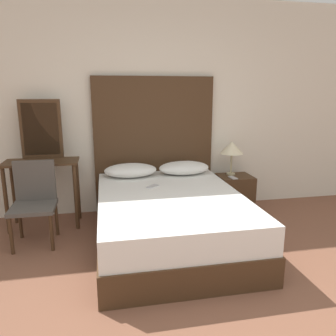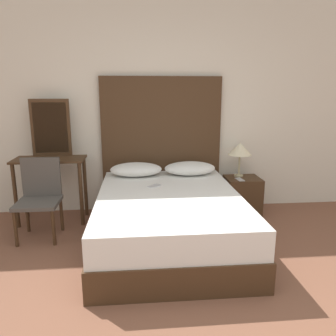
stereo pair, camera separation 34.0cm
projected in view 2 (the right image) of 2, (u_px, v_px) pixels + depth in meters
The scene contains 12 objects.
wall_back at pixel (170, 108), 4.26m from camera, with size 10.00×0.06×2.70m.
bed at pixel (169, 219), 3.42m from camera, with size 1.47×2.02×0.54m.
headboard at pixel (161, 145), 4.28m from camera, with size 1.55×0.05×1.75m.
pillow_left at pixel (136, 169), 4.05m from camera, with size 0.64×0.39×0.16m.
pillow_right at pixel (190, 168), 4.11m from camera, with size 0.64×0.39×0.16m.
phone_on_bed at pixel (154, 186), 3.63m from camera, with size 0.16×0.15×0.01m.
nightstand at pixel (242, 196), 4.24m from camera, with size 0.43×0.38×0.49m.
table_lamp at pixel (240, 149), 4.17m from camera, with size 0.30×0.30×0.44m.
phone_on_nightstand at pixel (240, 179), 4.08m from camera, with size 0.09×0.16×0.01m.
vanity_desk at pixel (51, 173), 3.92m from camera, with size 0.83×0.40×0.79m.
vanity_mirror at pixel (51, 128), 3.97m from camera, with size 0.47×0.03×0.69m.
chair at pixel (40, 194), 3.56m from camera, with size 0.44×0.43×0.86m.
Camera 2 is at (-0.42, -1.50, 1.57)m, focal length 35.00 mm.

